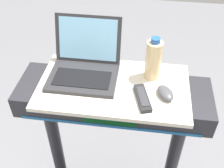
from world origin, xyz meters
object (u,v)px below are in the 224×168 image
(laptop, at_px, (85,65))
(tv_remote, at_px, (142,98))
(water_bottle, at_px, (153,60))
(computer_mouse, at_px, (165,93))

(laptop, relative_size, tv_remote, 1.89)
(water_bottle, height_order, tv_remote, water_bottle)
(computer_mouse, relative_size, tv_remote, 0.60)
(water_bottle, xyz_separation_m, tv_remote, (-0.03, -0.16, -0.09))
(laptop, xyz_separation_m, computer_mouse, (0.38, -0.11, -0.03))
(computer_mouse, height_order, water_bottle, water_bottle)
(laptop, bearing_deg, tv_remote, -31.81)
(computer_mouse, distance_m, tv_remote, 0.10)
(laptop, bearing_deg, water_bottle, -1.20)
(laptop, height_order, water_bottle, laptop)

